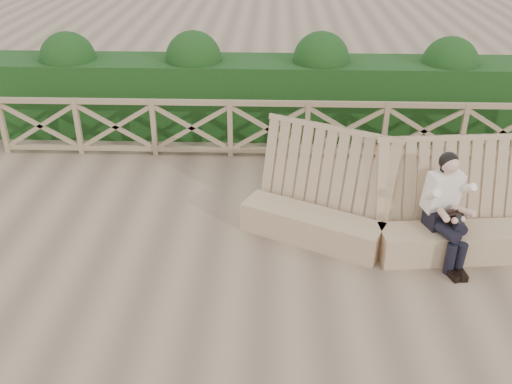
{
  "coord_description": "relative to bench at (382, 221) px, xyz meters",
  "views": [
    {
      "loc": [
        0.11,
        -6.34,
        4.57
      ],
      "look_at": [
        -0.12,
        0.4,
        0.9
      ],
      "focal_mm": 40.0,
      "sensor_mm": 36.0,
      "label": 1
    }
  ],
  "objects": [
    {
      "name": "woman",
      "position": [
        0.77,
        -0.25,
        0.4
      ],
      "size": [
        0.59,
        1.01,
        1.52
      ],
      "rotation": [
        0.0,
        0.0,
        0.34
      ],
      "color": "black",
      "rests_on": "ground"
    },
    {
      "name": "bench",
      "position": [
        0.0,
        0.0,
        0.0
      ],
      "size": [
        4.0,
        1.61,
        1.57
      ],
      "rotation": [
        0.0,
        0.0,
        -0.19
      ],
      "color": "#997657",
      "rests_on": "ground"
    },
    {
      "name": "ground",
      "position": [
        -1.65,
        -0.55,
        -0.39
      ],
      "size": [
        60.0,
        60.0,
        0.0
      ],
      "primitive_type": "plane",
      "color": "brown",
      "rests_on": "ground"
    },
    {
      "name": "hedge",
      "position": [
        -1.65,
        4.15,
        0.36
      ],
      "size": [
        12.0,
        1.2,
        1.5
      ],
      "primitive_type": "cube",
      "color": "black",
      "rests_on": "ground"
    },
    {
      "name": "guardrail",
      "position": [
        -1.65,
        2.95,
        0.16
      ],
      "size": [
        10.1,
        0.09,
        1.1
      ],
      "color": "#876C4E",
      "rests_on": "ground"
    }
  ]
}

